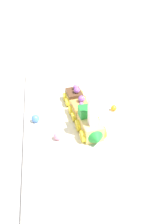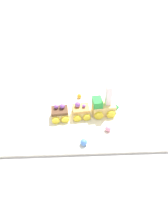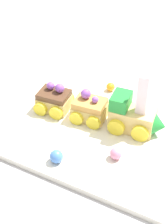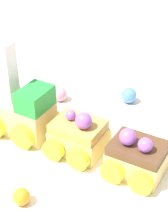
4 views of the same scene
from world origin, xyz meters
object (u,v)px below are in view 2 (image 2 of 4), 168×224
Objects in this scene: gumball_orange at (79,96)px; gumball_blue at (84,142)px; cake_train_locomotive at (105,107)px; gumball_pink at (108,128)px; cake_car_caramel at (81,111)px; cake_car_chocolate at (60,113)px.

gumball_blue is (0.01, -0.26, 0.00)m from gumball_orange.
cake_train_locomotive reaches higher than gumball_pink.
gumball_pink is at bearing -94.98° from cake_train_locomotive.
gumball_orange is at bearing 85.98° from cake_car_caramel.
gumball_pink is (0.10, -0.20, 0.00)m from gumball_orange.
cake_train_locomotive is 0.10m from gumball_pink.
gumball_blue is at bearing -63.08° from cake_car_chocolate.
gumball_orange is at bearing 50.85° from cake_car_chocolate.
gumball_orange is at bearing 128.91° from cake_train_locomotive.
cake_car_chocolate reaches higher than gumball_pink.
cake_car_chocolate is 0.17m from gumball_blue.
cake_train_locomotive reaches higher than cake_car_caramel.
cake_train_locomotive is 0.18m from cake_car_chocolate.
cake_car_chocolate is 3.24× the size of gumball_pink.
gumball_blue is at bearing -126.32° from cake_train_locomotive.
cake_car_chocolate is at bearing 179.89° from cake_train_locomotive.
cake_train_locomotive is at bearing -0.11° from cake_car_chocolate.
cake_car_chocolate is (-0.08, -0.01, -0.00)m from cake_car_caramel.
gumball_pink is (0.18, -0.08, -0.01)m from cake_car_chocolate.
gumball_orange is (-0.00, 0.11, -0.01)m from cake_car_caramel.
cake_car_caramel is at bearing 139.20° from gumball_pink.
cake_car_caramel is 1.00× the size of cake_car_chocolate.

